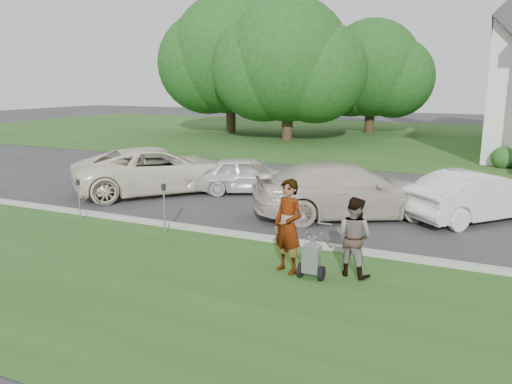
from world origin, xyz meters
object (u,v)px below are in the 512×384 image
Objects in this scene: tree_left at (288,65)px; tree_back at (372,73)px; striping_cart at (312,260)px; person_left at (288,227)px; car_c at (347,190)px; car_b at (248,175)px; person_right at (354,237)px; car_d at (477,196)px; tree_far at (230,60)px; car_a at (158,170)px; parking_meter_far at (79,195)px; parking_meter_near at (164,202)px.

tree_left is 8.95m from tree_back.
striping_cart is 0.84m from person_left.
striping_cart is 5.19m from car_c.
car_b is at bearing -87.96° from tree_back.
car_b is at bearing 124.20° from striping_cart.
person_right is 6.19m from car_d.
tree_far reaches higher than person_right.
tree_left is 25.41m from person_right.
car_d is at bearing 83.55° from person_left.
car_a is (-7.20, 5.43, -0.17)m from person_left.
person_left is 7.11m from car_d.
person_right is at bearing 36.20° from striping_cart.
tree_left is 8.51× the size of parking_meter_far.
striping_cart is at bearing -79.78° from tree_back.
person_left reaches higher than car_b.
tree_back is at bearing 26.56° from tree_far.
parking_meter_far is at bearing -166.88° from person_left.
car_b is (3.00, 1.34, -0.16)m from car_a.
tree_far is 22.74m from car_a.
tree_left is at bearing -26.56° from tree_far.
tree_left reaches higher than parking_meter_far.
striping_cart is 0.99m from person_right.
car_a is at bearing -69.24° from tree_far.
striping_cart is 8.40m from car_b.
person_left is 4.14m from parking_meter_near.
tree_back is 7.70× the size of parking_meter_far.
person_left is at bearing 32.01° from person_right.
person_left is (15.07, -26.20, -4.69)m from tree_far.
parking_meter_far is (-1.92, -29.96, -3.94)m from tree_back.
striping_cart is at bearing 154.25° from car_c.
parking_meter_near is at bearing 75.23° from car_d.
person_left is at bearing 166.23° from striping_cart.
person_left is 1.37m from person_right.
tree_left is at bearing -50.63° from person_right.
person_right reaches higher than parking_meter_far.
tree_back is (10.00, 5.00, -0.97)m from tree_far.
car_d is (2.22, 5.78, -0.11)m from person_right.
striping_cart is 0.24× the size of car_d.
tree_back reaches higher than striping_cart.
car_c is (15.03, -21.20, -4.87)m from tree_far.
tree_far is at bearing 4.52° from car_b.
striping_cart is at bearing -174.70° from car_a.
parking_meter_near is (-5.26, 0.78, 0.04)m from person_right.
car_d is at bearing -96.11° from person_right.
tree_back reaches higher than parking_meter_near.
tree_left is 1.88× the size of car_c.
car_c is at bearing -63.62° from tree_left.
tree_back is 30.27m from parking_meter_far.
tree_back is 5.73× the size of person_right.
tree_far is at bearing 107.94° from parking_meter_far.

